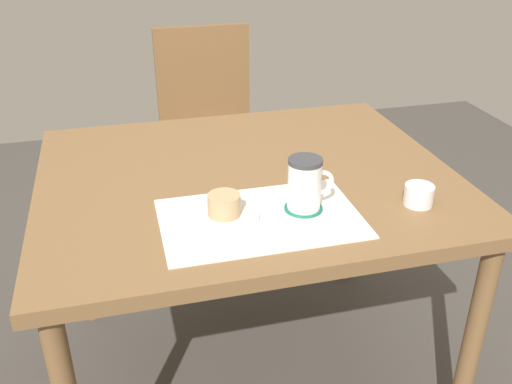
{
  "coord_description": "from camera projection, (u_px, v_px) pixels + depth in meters",
  "views": [
    {
      "loc": [
        -0.32,
        -1.33,
        1.38
      ],
      "look_at": [
        -0.03,
        -0.2,
        0.76
      ],
      "focal_mm": 40.0,
      "sensor_mm": 36.0,
      "label": 1
    }
  ],
  "objects": [
    {
      "name": "coffee_mug",
      "position": [
        305.0,
        184.0,
        1.31
      ],
      "size": [
        0.11,
        0.08,
        0.12
      ],
      "color": "white",
      "rests_on": "coffee_coaster"
    },
    {
      "name": "coffee_coaster",
      "position": [
        303.0,
        208.0,
        1.34
      ],
      "size": [
        0.09,
        0.09,
        0.0
      ],
      "primitive_type": "cylinder",
      "color": "#196B4C",
      "rests_on": "placemat"
    },
    {
      "name": "pastry",
      "position": [
        224.0,
        205.0,
        1.28
      ],
      "size": [
        0.07,
        0.07,
        0.05
      ],
      "primitive_type": "cylinder",
      "color": "tan",
      "rests_on": "pastry_plate"
    },
    {
      "name": "wooden_chair",
      "position": [
        210.0,
        131.0,
        2.34
      ],
      "size": [
        0.42,
        0.42,
        0.9
      ],
      "rotation": [
        0.0,
        0.0,
        3.14
      ],
      "color": "brown",
      "rests_on": "ground_plane"
    },
    {
      "name": "pastry_plate",
      "position": [
        224.0,
        216.0,
        1.3
      ],
      "size": [
        0.16,
        0.16,
        0.01
      ],
      "primitive_type": "cylinder",
      "color": "silver",
      "rests_on": "placemat"
    },
    {
      "name": "placemat",
      "position": [
        260.0,
        218.0,
        1.31
      ],
      "size": [
        0.46,
        0.29,
        0.0
      ],
      "primitive_type": "cube",
      "color": "white",
      "rests_on": "dining_table"
    },
    {
      "name": "teaspoon",
      "position": [
        276.0,
        245.0,
        1.2
      ],
      "size": [
        0.13,
        0.03,
        0.01
      ],
      "primitive_type": "cylinder",
      "rotation": [
        0.0,
        1.57,
        0.18
      ],
      "color": "silver",
      "rests_on": "placemat"
    },
    {
      "name": "dining_table",
      "position": [
        247.0,
        198.0,
        1.55
      ],
      "size": [
        1.09,
        0.91,
        0.71
      ],
      "color": "brown",
      "rests_on": "ground_plane"
    },
    {
      "name": "sugar_bowl",
      "position": [
        419.0,
        195.0,
        1.36
      ],
      "size": [
        0.07,
        0.07,
        0.05
      ],
      "primitive_type": "cylinder",
      "color": "white",
      "rests_on": "dining_table"
    },
    {
      "name": "ground_plane",
      "position": [
        249.0,
        372.0,
        1.85
      ],
      "size": [
        4.4,
        4.4,
        0.02
      ],
      "primitive_type": "cube",
      "color": "#47423D"
    }
  ]
}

